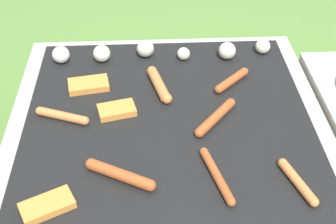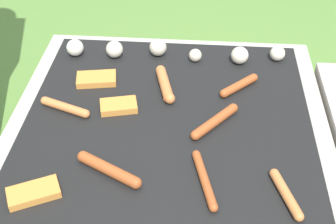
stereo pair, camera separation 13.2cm
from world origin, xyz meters
name	(u,v)px [view 1 (the left image)]	position (x,y,z in m)	size (l,w,h in m)	color
ground_plane	(168,207)	(0.00, 0.00, 0.00)	(14.00, 14.00, 0.00)	#567F38
grill	(168,167)	(0.00, 0.00, 0.20)	(0.92, 0.92, 0.40)	#B2AA9E
sausage_mid_left	(62,116)	(-0.30, 0.01, 0.41)	(0.16, 0.08, 0.03)	#C6753D
sausage_front_center	(217,175)	(0.11, -0.24, 0.41)	(0.07, 0.19, 0.02)	#A34C23
sausage_back_center	(120,174)	(-0.13, -0.23, 0.42)	(0.18, 0.11, 0.03)	#A34C23
sausage_back_left	(232,80)	(0.21, 0.15, 0.42)	(0.12, 0.12, 0.03)	#A34C23
sausage_front_right	(159,84)	(-0.02, 0.14, 0.42)	(0.07, 0.18, 0.03)	#C6753D
sausage_mid_right	(298,182)	(0.30, -0.27, 0.41)	(0.07, 0.15, 0.02)	#C6753D
sausage_front_left	(216,117)	(0.13, -0.02, 0.42)	(0.13, 0.15, 0.03)	#A34C23
bread_slice_right	(117,110)	(-0.15, 0.03, 0.41)	(0.12, 0.09, 0.02)	#D18438
bread_slice_center	(47,206)	(-0.29, -0.31, 0.41)	(0.14, 0.11, 0.02)	#D18438
bread_slice_left	(89,85)	(-0.24, 0.16, 0.41)	(0.13, 0.09, 0.02)	#D18438
mushroom_row	(156,51)	(-0.03, 0.31, 0.43)	(0.73, 0.08, 0.06)	silver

